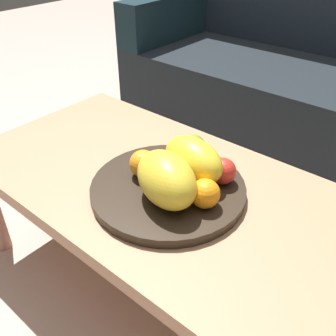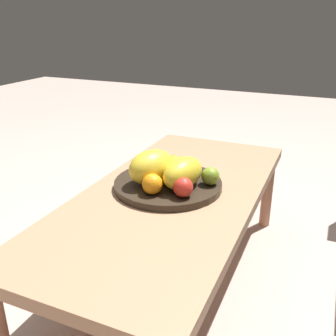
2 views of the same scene
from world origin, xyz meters
name	(u,v)px [view 1 (image 1 of 2)]	position (x,y,z in m)	size (l,w,h in m)	color
ground_plane	(180,291)	(0.00, 0.00, 0.00)	(8.00, 8.00, 0.00)	#BCA296
coffee_table	(182,205)	(0.00, 0.00, 0.35)	(1.25, 0.57, 0.39)	#AA7E5C
couch	(311,86)	(-0.09, 1.08, 0.30)	(1.70, 0.70, 0.90)	black
fruit_bowl	(168,189)	(-0.03, -0.02, 0.40)	(0.38, 0.38, 0.03)	#2F251A
melon_large_front	(192,159)	(0.00, 0.04, 0.46)	(0.18, 0.10, 0.10)	yellow
melon_smaller_beside	(166,179)	(0.01, -0.07, 0.47)	(0.18, 0.12, 0.12)	yellow
orange_front	(205,193)	(0.09, -0.03, 0.45)	(0.07, 0.07, 0.07)	orange
orange_left	(143,164)	(-0.10, -0.03, 0.45)	(0.07, 0.07, 0.07)	orange
apple_front	(193,146)	(-0.06, 0.12, 0.44)	(0.06, 0.06, 0.06)	olive
apple_left	(223,171)	(0.07, 0.07, 0.44)	(0.07, 0.07, 0.07)	red
banana_bunch	(178,173)	(-0.02, 0.00, 0.44)	(0.17, 0.14, 0.06)	yellow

